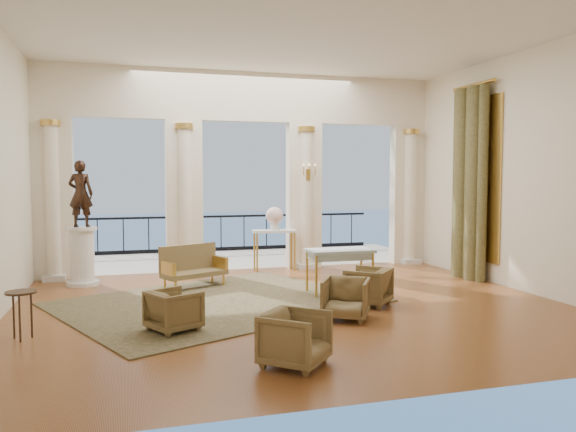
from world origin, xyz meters
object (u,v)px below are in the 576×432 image
object	(u,v)px
statue	(81,194)
settee	(192,266)
armchair_c	(368,284)
side_table	(21,298)
armchair_b	(346,297)
console_table	(274,237)
armchair_d	(174,308)
pedestal	(82,257)
armchair_a	(295,336)
game_table	(340,254)

from	to	relation	value
statue	settee	bearing A→B (deg)	174.50
armchair_c	side_table	bearing A→B (deg)	-40.80
armchair_b	settee	xyz separation A→B (m)	(-1.95, 3.13, 0.07)
armchair_b	console_table	size ratio (longest dim) A/B	0.67
armchair_d	side_table	size ratio (longest dim) A/B	1.00
armchair_b	armchair_d	xyz separation A→B (m)	(-2.55, 0.05, -0.02)
pedestal	statue	size ratio (longest dim) A/B	0.89
armchair_a	statue	xyz separation A→B (m)	(-2.67, 5.73, 1.47)
pedestal	settee	bearing A→B (deg)	-21.14
settee	console_table	size ratio (longest dim) A/B	1.33
settee	console_table	xyz separation A→B (m)	(2.03, 1.41, 0.37)
armchair_c	statue	bearing A→B (deg)	-80.72
armchair_c	statue	xyz separation A→B (m)	(-4.73, 3.16, 1.47)
settee	statue	world-z (taller)	statue
armchair_d	settee	size ratio (longest dim) A/B	0.47
armchair_d	settee	xyz separation A→B (m)	(0.60, 3.08, 0.09)
settee	statue	size ratio (longest dim) A/B	1.03
armchair_a	console_table	xyz separation A→B (m)	(1.43, 6.35, 0.43)
settee	console_table	world-z (taller)	console_table
armchair_d	pedestal	xyz separation A→B (m)	(-1.47, 3.88, 0.24)
armchair_c	game_table	world-z (taller)	game_table
statue	game_table	bearing A→B (deg)	170.80
armchair_c	armchair_a	bearing A→B (deg)	4.36
armchair_b	armchair_c	bearing A→B (deg)	77.67
statue	side_table	size ratio (longest dim) A/B	2.03
armchair_d	statue	distance (m)	4.41
armchair_a	armchair_b	size ratio (longest dim) A/B	1.01
settee	statue	bearing A→B (deg)	133.99
armchair_a	game_table	bearing A→B (deg)	13.06
armchair_c	settee	world-z (taller)	settee
console_table	armchair_a	bearing A→B (deg)	-97.70
armchair_b	pedestal	world-z (taller)	pedestal
armchair_b	statue	distance (m)	5.81
armchair_a	statue	bearing A→B (deg)	66.47
pedestal	side_table	size ratio (longest dim) A/B	1.80
armchair_b	pedestal	xyz separation A→B (m)	(-4.02, 3.93, 0.22)
armchair_a	game_table	world-z (taller)	game_table
armchair_a	pedestal	xyz separation A→B (m)	(-2.67, 5.73, 0.21)
armchair_b	game_table	size ratio (longest dim) A/B	0.57
armchair_a	statue	size ratio (longest dim) A/B	0.53
game_table	settee	bearing A→B (deg)	152.85
armchair_c	pedestal	world-z (taller)	pedestal
statue	armchair_d	bearing A→B (deg)	126.39
armchair_a	armchair_c	world-z (taller)	armchair_c
statue	armchair_c	bearing A→B (deg)	161.92
pedestal	console_table	bearing A→B (deg)	8.50
armchair_b	settee	bearing A→B (deg)	152.33
game_table	armchair_c	bearing A→B (deg)	-83.18
armchair_a	armchair_b	xyz separation A→B (m)	(1.35, 1.80, -0.00)
armchair_d	game_table	distance (m)	3.62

